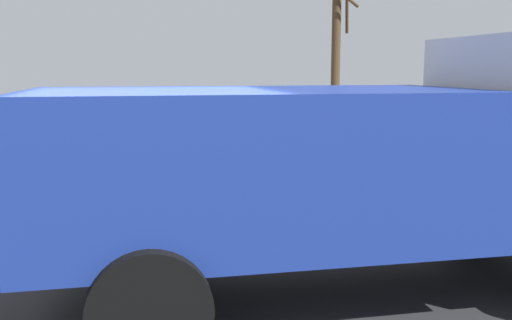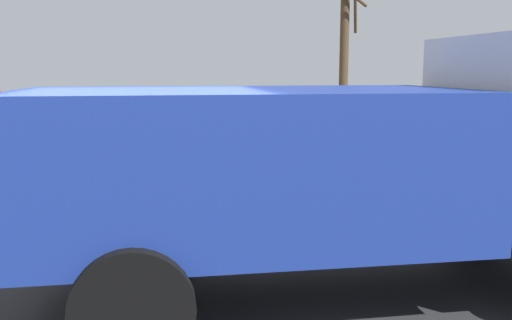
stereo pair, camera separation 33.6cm
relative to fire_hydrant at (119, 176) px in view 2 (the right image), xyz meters
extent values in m
plane|color=#2D2D30|center=(0.57, -5.13, -0.54)|extent=(80.00, 80.00, 0.00)
cube|color=#99968E|center=(0.57, 1.37, -0.46)|extent=(36.00, 5.00, 0.15)
cylinder|color=red|center=(0.00, 0.01, -0.11)|extent=(0.19, 0.19, 0.56)
sphere|color=red|center=(0.00, 0.01, 0.23)|extent=(0.22, 0.22, 0.22)
cylinder|color=red|center=(0.00, -0.17, -0.04)|extent=(0.09, 0.15, 0.09)
cylinder|color=red|center=(0.00, 0.18, -0.04)|extent=(0.09, 0.15, 0.09)
cylinder|color=red|center=(0.00, -0.17, -0.11)|extent=(0.10, 0.15, 0.10)
torus|color=black|center=(-0.13, -0.12, 0.21)|extent=(1.21, 0.64, 1.20)
cube|color=#1E3899|center=(1.69, -5.13, 1.06)|extent=(4.83, 2.56, 1.60)
cube|color=black|center=(2.79, -5.15, 0.13)|extent=(7.01, 0.99, 0.24)
cylinder|color=black|center=(5.11, -3.93, 0.01)|extent=(1.10, 0.31, 1.10)
cylinder|color=black|center=(0.51, -3.87, 0.01)|extent=(1.10, 0.31, 1.10)
cylinder|color=black|center=(0.48, -6.37, 0.01)|extent=(1.10, 0.31, 1.10)
cylinder|color=#4C3823|center=(5.10, 1.71, 2.19)|extent=(0.21, 0.21, 5.15)
cylinder|color=#4C3823|center=(5.31, 1.61, 3.40)|extent=(0.29, 0.52, 1.02)
camera|label=1|loc=(0.38, -11.12, 2.08)|focal=39.89mm
camera|label=2|loc=(0.71, -11.19, 2.08)|focal=39.89mm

